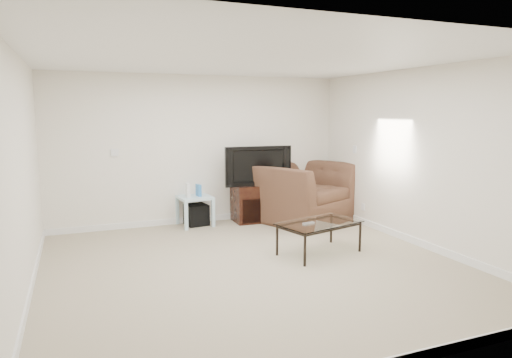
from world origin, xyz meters
name	(u,v)px	position (x,y,z in m)	size (l,w,h in m)	color
floor	(254,266)	(0.00, 0.00, 0.00)	(5.00, 5.00, 0.00)	tan
ceiling	(254,59)	(0.00, 0.00, 2.50)	(5.00, 5.00, 0.00)	white
wall_back	(200,150)	(0.00, 2.50, 1.25)	(5.00, 0.02, 2.50)	silver
wall_left	(21,177)	(-2.50, 0.00, 1.25)	(0.02, 5.00, 2.50)	silver
wall_right	(421,158)	(2.50, 0.00, 1.25)	(0.02, 5.00, 2.50)	silver
plate_back	(115,153)	(-1.40, 2.49, 1.25)	(0.12, 0.02, 0.12)	white
plate_right_switch	(355,149)	(2.49, 1.60, 1.25)	(0.02, 0.09, 0.13)	white
plate_right_outlet	(363,207)	(2.49, 1.30, 0.30)	(0.02, 0.08, 0.12)	white
tv_stand	(256,203)	(0.90, 2.22, 0.32)	(0.77, 0.54, 0.64)	black
dvd_player	(256,191)	(0.90, 2.18, 0.54)	(0.46, 0.32, 0.06)	black
television	(256,165)	(0.90, 2.19, 0.98)	(1.09, 0.22, 0.67)	black
side_table	(195,211)	(-0.17, 2.28, 0.25)	(0.52, 0.52, 0.50)	#A7C1C8
subwoofer	(196,215)	(-0.14, 2.30, 0.18)	(0.35, 0.35, 0.35)	black
game_console	(188,190)	(-0.29, 2.25, 0.61)	(0.05, 0.17, 0.23)	white
game_case	(199,190)	(-0.11, 2.27, 0.60)	(0.05, 0.15, 0.20)	#337FCC
recliner	(303,183)	(1.68, 1.94, 0.67)	(1.54, 1.00, 1.34)	#4B3B1E
coffee_table	(319,238)	(1.00, 0.17, 0.21)	(1.09, 0.62, 0.43)	black
remote	(309,223)	(0.83, 0.15, 0.44)	(0.17, 0.05, 0.02)	#B2B2B7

